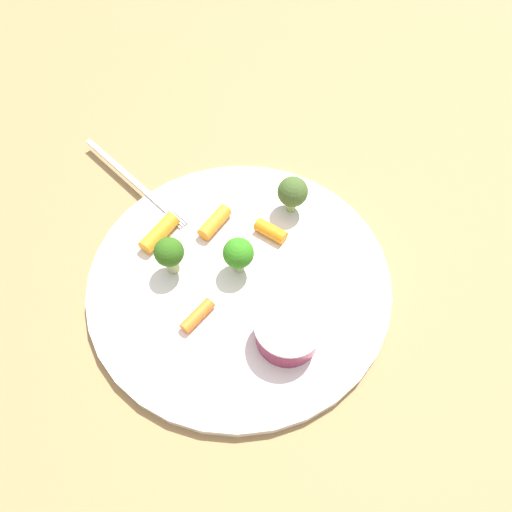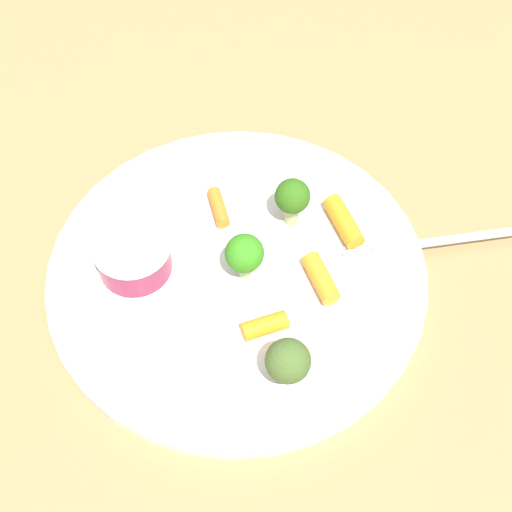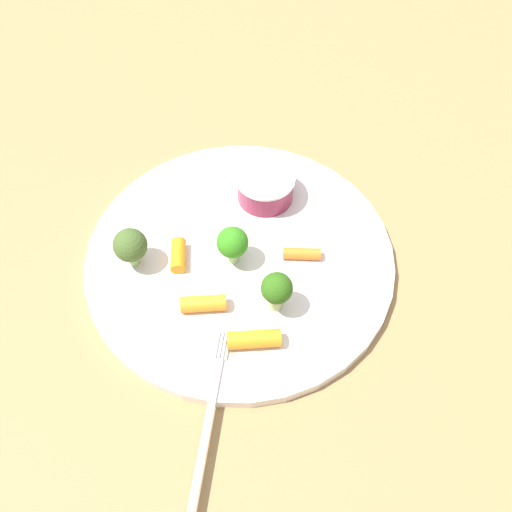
# 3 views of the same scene
# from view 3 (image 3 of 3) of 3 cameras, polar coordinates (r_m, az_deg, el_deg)

# --- Properties ---
(ground_plane) EXTENTS (2.40, 2.40, 0.00)m
(ground_plane) POSITION_cam_3_polar(r_m,az_deg,el_deg) (0.63, -1.52, -0.61)
(ground_plane) COLOR olive
(plate) EXTENTS (0.32, 0.32, 0.01)m
(plate) POSITION_cam_3_polar(r_m,az_deg,el_deg) (0.63, -1.53, -0.30)
(plate) COLOR silver
(plate) RESTS_ON ground_plane
(sauce_cup) EXTENTS (0.06, 0.06, 0.03)m
(sauce_cup) POSITION_cam_3_polar(r_m,az_deg,el_deg) (0.66, 0.88, 6.50)
(sauce_cup) COLOR maroon
(sauce_cup) RESTS_ON plate
(broccoli_floret_0) EXTENTS (0.03, 0.03, 0.05)m
(broccoli_floret_0) POSITION_cam_3_polar(r_m,az_deg,el_deg) (0.60, -2.30, 1.31)
(broccoli_floret_0) COLOR #95B573
(broccoli_floret_0) RESTS_ON plate
(broccoli_floret_1) EXTENTS (0.03, 0.03, 0.05)m
(broccoli_floret_1) POSITION_cam_3_polar(r_m,az_deg,el_deg) (0.56, 1.95, -3.16)
(broccoli_floret_1) COLOR #9AA96E
(broccoli_floret_1) RESTS_ON plate
(broccoli_floret_2) EXTENTS (0.03, 0.03, 0.05)m
(broccoli_floret_2) POSITION_cam_3_polar(r_m,az_deg,el_deg) (0.61, -11.68, 0.94)
(broccoli_floret_2) COLOR #90B463
(broccoli_floret_2) RESTS_ON plate
(carrot_stick_0) EXTENTS (0.04, 0.03, 0.01)m
(carrot_stick_0) POSITION_cam_3_polar(r_m,az_deg,el_deg) (0.62, 4.30, 0.22)
(carrot_stick_0) COLOR orange
(carrot_stick_0) RESTS_ON plate
(carrot_stick_1) EXTENTS (0.03, 0.04, 0.02)m
(carrot_stick_1) POSITION_cam_3_polar(r_m,az_deg,el_deg) (0.62, -7.29, 0.06)
(carrot_stick_1) COLOR orange
(carrot_stick_1) RESTS_ON plate
(carrot_stick_2) EXTENTS (0.04, 0.04, 0.02)m
(carrot_stick_2) POSITION_cam_3_polar(r_m,az_deg,el_deg) (0.58, -4.94, -4.45)
(carrot_stick_2) COLOR orange
(carrot_stick_2) RESTS_ON plate
(carrot_stick_3) EXTENTS (0.05, 0.04, 0.02)m
(carrot_stick_3) POSITION_cam_3_polar(r_m,az_deg,el_deg) (0.56, -0.19, -7.79)
(carrot_stick_3) COLOR orange
(carrot_stick_3) RESTS_ON plate
(fork) EXTENTS (0.15, 0.14, 0.00)m
(fork) POSITION_cam_3_polar(r_m,az_deg,el_deg) (0.54, -4.63, -15.83)
(fork) COLOR silver
(fork) RESTS_ON plate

